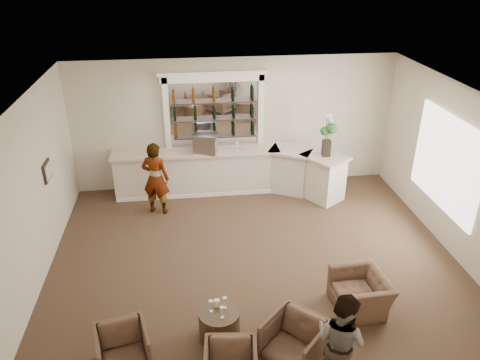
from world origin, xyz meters
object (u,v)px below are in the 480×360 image
object	(u,v)px
sommelier	(156,178)
espresso_machine	(206,143)
cocktail_table	(219,324)
armchair_far	(360,292)
bar_counter	(230,171)
armchair_right	(294,342)
flower_vase	(328,132)
armchair_left	(123,350)
guest	(341,341)

from	to	relation	value
sommelier	espresso_machine	distance (m)	1.51
cocktail_table	armchair_far	bearing A→B (deg)	8.80
bar_counter	armchair_far	world-z (taller)	bar_counter
armchair_right	bar_counter	bearing A→B (deg)	138.60
armchair_far	bar_counter	bearing A→B (deg)	-162.93
bar_counter	flower_vase	xyz separation A→B (m)	(2.23, -0.60, 1.16)
armchair_far	flower_vase	size ratio (longest dim) A/B	0.92
bar_counter	sommelier	xyz separation A→B (m)	(-1.79, -0.79, 0.30)
armchair_right	armchair_far	bearing A→B (deg)	81.06
bar_counter	espresso_machine	distance (m)	1.00
bar_counter	flower_vase	bearing A→B (deg)	-15.17
cocktail_table	flower_vase	bearing A→B (deg)	55.79
espresso_machine	sommelier	bearing A→B (deg)	-134.43
flower_vase	bar_counter	bearing A→B (deg)	164.83
armchair_left	armchair_far	world-z (taller)	armchair_left
armchair_left	armchair_far	bearing A→B (deg)	-1.15
guest	armchair_left	bearing A→B (deg)	41.48
guest	armchair_left	xyz separation A→B (m)	(-3.02, 0.65, -0.44)
armchair_far	guest	bearing A→B (deg)	-34.75
espresso_machine	flower_vase	size ratio (longest dim) A/B	0.51
bar_counter	armchair_left	size ratio (longest dim) A/B	7.61
armchair_right	flower_vase	world-z (taller)	flower_vase
sommelier	espresso_machine	xyz separation A→B (m)	(1.21, 0.76, 0.50)
espresso_machine	flower_vase	bearing A→B (deg)	1.59
armchair_left	armchair_far	distance (m)	3.97
bar_counter	cocktail_table	bearing A→B (deg)	-98.12
guest	armchair_left	world-z (taller)	guest
cocktail_table	armchair_far	distance (m)	2.48
cocktail_table	armchair_right	xyz separation A→B (m)	(1.06, -0.64, 0.13)
armchair_left	flower_vase	distance (m)	6.60
cocktail_table	armchair_left	bearing A→B (deg)	-163.22
bar_counter	armchair_left	world-z (taller)	bar_counter
cocktail_table	espresso_machine	distance (m)	5.02
cocktail_table	guest	world-z (taller)	guest
armchair_left	espresso_machine	size ratio (longest dim) A/B	1.40
armchair_left	armchair_right	bearing A→B (deg)	-17.55
sommelier	flower_vase	world-z (taller)	flower_vase
bar_counter	armchair_right	size ratio (longest dim) A/B	6.93
sommelier	cocktail_table	bearing A→B (deg)	123.52
bar_counter	cocktail_table	world-z (taller)	bar_counter
cocktail_table	bar_counter	bearing A→B (deg)	81.88
bar_counter	guest	bearing A→B (deg)	-81.69
armchair_left	flower_vase	world-z (taller)	flower_vase
armchair_far	flower_vase	world-z (taller)	flower_vase
flower_vase	sommelier	bearing A→B (deg)	-177.38
sommelier	bar_counter	bearing A→B (deg)	-137.61
guest	espresso_machine	size ratio (longest dim) A/B	2.90
flower_vase	armchair_far	bearing A→B (deg)	-97.02
cocktail_table	guest	size ratio (longest dim) A/B	0.42
guest	sommelier	bearing A→B (deg)	-9.31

